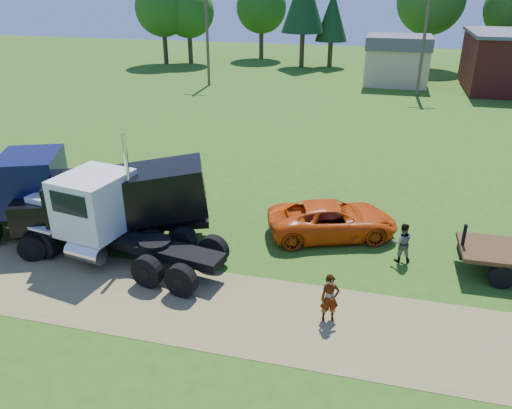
% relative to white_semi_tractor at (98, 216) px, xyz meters
% --- Properties ---
extents(ground, '(140.00, 140.00, 0.00)m').
position_rel_white_semi_tractor_xyz_m(ground, '(6.95, -2.24, -1.66)').
color(ground, '#2D5713').
rests_on(ground, ground).
extents(dirt_track, '(120.00, 4.20, 0.01)m').
position_rel_white_semi_tractor_xyz_m(dirt_track, '(6.95, -2.24, -1.65)').
color(dirt_track, brown).
rests_on(dirt_track, ground).
extents(white_semi_tractor, '(8.24, 3.93, 4.86)m').
position_rel_white_semi_tractor_xyz_m(white_semi_tractor, '(0.00, 0.00, 0.00)').
color(white_semi_tractor, black).
rests_on(white_semi_tractor, ground).
extents(black_dump_truck, '(7.73, 4.86, 3.33)m').
position_rel_white_semi_tractor_xyz_m(black_dump_truck, '(0.30, 1.08, 0.17)').
color(black_dump_truck, black).
rests_on(black_dump_truck, ground).
extents(navy_truck, '(7.91, 5.26, 3.39)m').
position_rel_white_semi_tractor_xyz_m(navy_truck, '(-2.96, 1.47, 0.07)').
color(navy_truck, maroon).
rests_on(navy_truck, ground).
extents(orange_pickup, '(5.84, 4.14, 1.48)m').
position_rel_white_semi_tractor_xyz_m(orange_pickup, '(8.48, 3.75, -0.92)').
color(orange_pickup, '#D6470A').
rests_on(orange_pickup, ground).
extents(spectator_a, '(0.69, 0.57, 1.63)m').
position_rel_white_semi_tractor_xyz_m(spectator_a, '(9.03, -1.95, -0.85)').
color(spectator_a, '#999999').
rests_on(spectator_a, ground).
extents(spectator_b, '(0.85, 0.71, 1.57)m').
position_rel_white_semi_tractor_xyz_m(spectator_b, '(11.25, 2.34, -0.88)').
color(spectator_b, '#999999').
rests_on(spectator_b, ground).
extents(tan_shed, '(6.20, 5.40, 4.70)m').
position_rel_white_semi_tractor_xyz_m(tan_shed, '(10.95, 37.76, 0.76)').
color(tan_shed, tan).
rests_on(tan_shed, ground).
extents(utility_poles, '(42.20, 0.28, 9.00)m').
position_rel_white_semi_tractor_xyz_m(utility_poles, '(12.95, 32.76, 3.05)').
color(utility_poles, '#4F3B2D').
rests_on(utility_poles, ground).
extents(tree_row, '(56.00, 13.82, 11.38)m').
position_rel_white_semi_tractor_xyz_m(tree_row, '(7.71, 47.75, 4.92)').
color(tree_row, '#312214').
rests_on(tree_row, ground).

